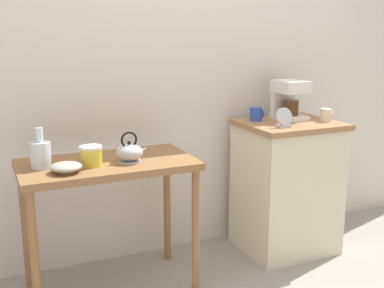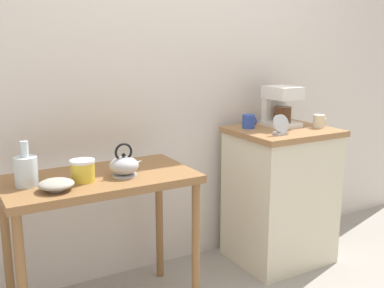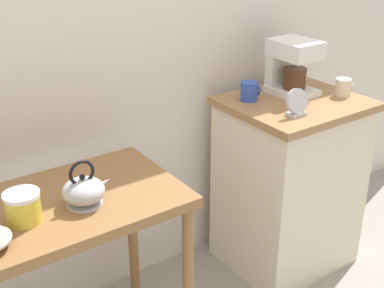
{
  "view_description": "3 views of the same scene",
  "coord_description": "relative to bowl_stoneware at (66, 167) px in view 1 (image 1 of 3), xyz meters",
  "views": [
    {
      "loc": [
        -1.18,
        -2.56,
        1.47
      ],
      "look_at": [
        -0.07,
        -0.07,
        0.83
      ],
      "focal_mm": 45.19,
      "sensor_mm": 36.0,
      "label": 1
    },
    {
      "loc": [
        -1.25,
        -2.18,
        1.43
      ],
      "look_at": [
        -0.04,
        -0.06,
        0.88
      ],
      "focal_mm": 42.82,
      "sensor_mm": 36.0,
      "label": 2
    },
    {
      "loc": [
        -1.04,
        -1.58,
        1.71
      ],
      "look_at": [
        0.05,
        -0.03,
        0.84
      ],
      "focal_mm": 48.75,
      "sensor_mm": 36.0,
      "label": 3
    }
  ],
  "objects": [
    {
      "name": "ground_plane",
      "position": [
        0.81,
        0.16,
        -0.8
      ],
      "size": [
        8.0,
        8.0,
        0.0
      ],
      "primitive_type": "plane",
      "color": "gray"
    },
    {
      "name": "back_wall",
      "position": [
        0.91,
        0.56,
        0.6
      ],
      "size": [
        4.4,
        0.1,
        2.8
      ],
      "primitive_type": "cube",
      "color": "silver",
      "rests_on": "ground_plane"
    },
    {
      "name": "glass_carafe_vase",
      "position": [
        -0.1,
        0.14,
        0.05
      ],
      "size": [
        0.11,
        0.11,
        0.21
      ],
      "color": "silver",
      "rests_on": "wooden_table"
    },
    {
      "name": "teakettle",
      "position": [
        0.35,
        0.06,
        0.02
      ],
      "size": [
        0.18,
        0.15,
        0.17
      ],
      "color": "#B2B5BA",
      "rests_on": "wooden_table"
    },
    {
      "name": "kitchen_counter",
      "position": [
        1.48,
        0.18,
        -0.35
      ],
      "size": [
        0.62,
        0.54,
        0.89
      ],
      "color": "beige",
      "rests_on": "ground_plane"
    },
    {
      "name": "mug_small_cream",
      "position": [
        1.7,
        0.09,
        0.13
      ],
      "size": [
        0.08,
        0.07,
        0.08
      ],
      "color": "beige",
      "rests_on": "kitchen_counter"
    },
    {
      "name": "wooden_table",
      "position": [
        0.24,
        0.13,
        -0.13
      ],
      "size": [
        0.95,
        0.52,
        0.77
      ],
      "color": "olive",
      "rests_on": "ground_plane"
    },
    {
      "name": "bowl_stoneware",
      "position": [
        0.0,
        0.0,
        0.0
      ],
      "size": [
        0.16,
        0.16,
        0.05
      ],
      "color": "#9E998C",
      "rests_on": "wooden_table"
    },
    {
      "name": "coffee_maker",
      "position": [
        1.52,
        0.28,
        0.23
      ],
      "size": [
        0.18,
        0.22,
        0.26
      ],
      "color": "white",
      "rests_on": "kitchen_counter"
    },
    {
      "name": "table_clock",
      "position": [
        1.33,
        0.03,
        0.14
      ],
      "size": [
        0.11,
        0.06,
        0.12
      ],
      "color": "#B2B5BA",
      "rests_on": "kitchen_counter"
    },
    {
      "name": "mug_blue",
      "position": [
        1.3,
        0.3,
        0.13
      ],
      "size": [
        0.09,
        0.08,
        0.09
      ],
      "color": "#2D4CAD",
      "rests_on": "kitchen_counter"
    },
    {
      "name": "canister_enamel",
      "position": [
        0.15,
        0.08,
        0.02
      ],
      "size": [
        0.12,
        0.12,
        0.11
      ],
      "color": "gold",
      "rests_on": "wooden_table"
    }
  ]
}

